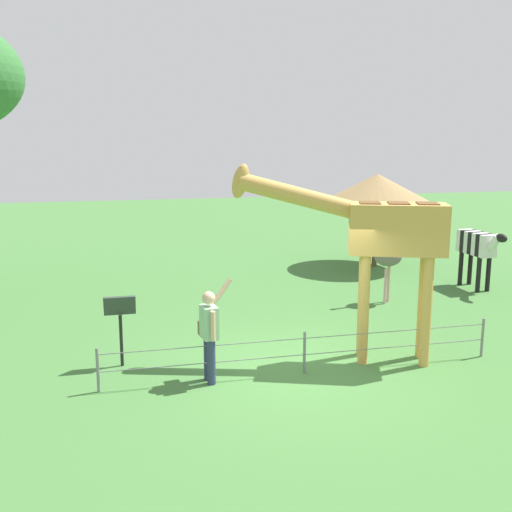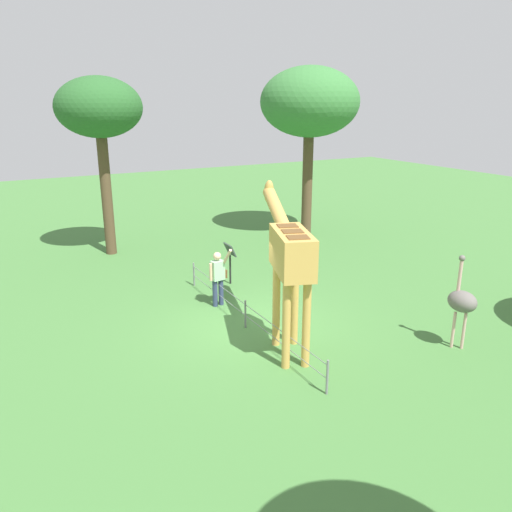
% 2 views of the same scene
% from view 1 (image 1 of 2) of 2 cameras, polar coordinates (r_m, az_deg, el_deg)
% --- Properties ---
extents(ground_plane, '(60.00, 60.00, 0.00)m').
position_cam_1_polar(ground_plane, '(10.95, 4.25, -10.61)').
color(ground_plane, '#427538').
extents(giraffe, '(3.82, 1.76, 3.64)m').
position_cam_1_polar(giraffe, '(10.95, 11.57, 1.92)').
color(giraffe, gold).
rests_on(giraffe, ground_plane).
extents(visitor, '(0.60, 0.58, 1.74)m').
position_cam_1_polar(visitor, '(10.10, -4.46, -7.09)').
color(visitor, navy).
rests_on(visitor, ground_plane).
extents(zebra, '(0.49, 1.81, 1.66)m').
position_cam_1_polar(zebra, '(17.20, 20.34, 0.84)').
color(zebra, black).
rests_on(zebra, ground_plane).
extents(ostrich, '(0.70, 0.56, 2.25)m').
position_cam_1_polar(ostrich, '(15.10, 12.45, -0.05)').
color(ostrich, '#CC9E93').
rests_on(ostrich, ground_plane).
extents(shade_hut_near, '(3.17, 3.17, 2.94)m').
position_cam_1_polar(shade_hut_near, '(19.15, 11.46, 6.43)').
color(shade_hut_near, brown).
rests_on(shade_hut_near, ground_plane).
extents(info_sign, '(0.56, 0.21, 1.32)m').
position_cam_1_polar(info_sign, '(11.01, -12.80, -5.53)').
color(info_sign, black).
rests_on(info_sign, ground_plane).
extents(wire_fence, '(7.05, 0.05, 0.75)m').
position_cam_1_polar(wire_fence, '(10.62, 4.63, -9.00)').
color(wire_fence, slate).
rests_on(wire_fence, ground_plane).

